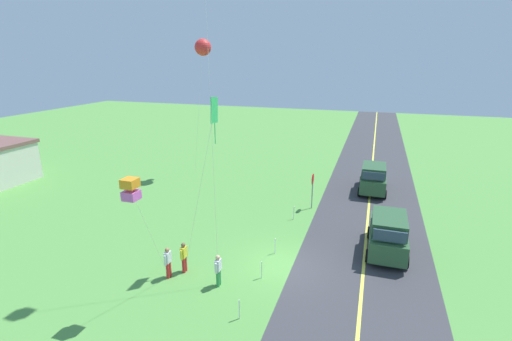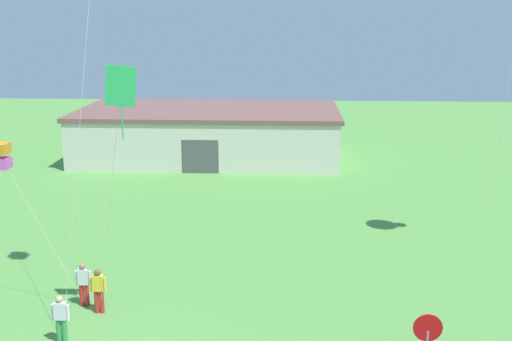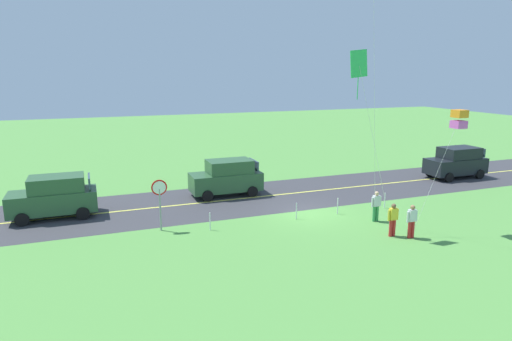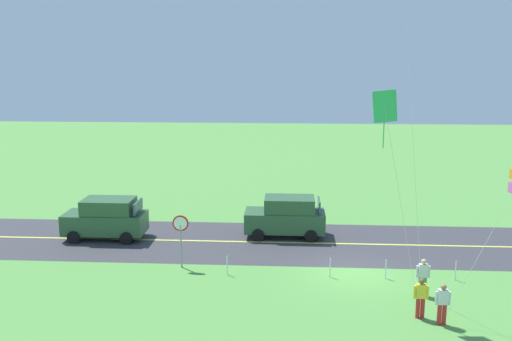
# 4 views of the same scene
# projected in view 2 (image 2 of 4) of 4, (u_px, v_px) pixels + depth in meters

# --- Properties ---
(stop_sign) EXTENTS (0.76, 0.08, 2.56)m
(stop_sign) POSITION_uv_depth(u_px,v_px,m) (427.00, 341.00, 16.24)
(stop_sign) COLOR gray
(stop_sign) RESTS_ON ground
(person_adult_near) EXTENTS (0.58, 0.22, 1.60)m
(person_adult_near) POSITION_uv_depth(u_px,v_px,m) (84.00, 283.00, 22.00)
(person_adult_near) COLOR red
(person_adult_near) RESTS_ON ground
(person_adult_companion) EXTENTS (0.58, 0.22, 1.60)m
(person_adult_companion) POSITION_uv_depth(u_px,v_px,m) (98.00, 289.00, 21.48)
(person_adult_companion) COLOR red
(person_adult_companion) RESTS_ON ground
(person_child_watcher) EXTENTS (0.58, 0.22, 1.60)m
(person_child_watcher) POSITION_uv_depth(u_px,v_px,m) (61.00, 318.00, 19.48)
(person_child_watcher) COLOR #338C4C
(person_child_watcher) RESTS_ON ground
(kite_red_low) EXTENTS (2.73, 0.56, 5.88)m
(kite_red_low) POSITION_uv_depth(u_px,v_px,m) (1.00, 156.00, 20.83)
(kite_red_low) COLOR silver
(kite_red_low) RESTS_ON ground
(kite_blue_mid) EXTENTS (1.98, 1.31, 8.60)m
(kite_blue_mid) POSITION_uv_depth(u_px,v_px,m) (120.00, 91.00, 18.54)
(kite_blue_mid) COLOR silver
(kite_blue_mid) RESTS_ON ground
(warehouse_distant) EXTENTS (18.36, 10.20, 3.50)m
(warehouse_distant) POSITION_uv_depth(u_px,v_px,m) (210.00, 133.00, 45.09)
(warehouse_distant) COLOR beige
(warehouse_distant) RESTS_ON ground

